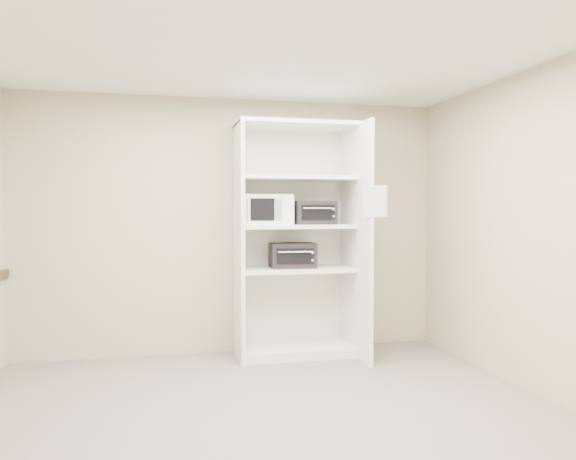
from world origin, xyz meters
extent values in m
cube|color=#665F58|center=(0.00, 0.00, 0.00)|extent=(4.50, 4.00, 0.01)
cube|color=white|center=(0.00, 0.00, 2.70)|extent=(4.50, 4.00, 0.01)
cube|color=tan|center=(0.00, 2.00, 1.35)|extent=(4.50, 0.02, 2.70)
cube|color=tan|center=(0.00, -2.00, 1.35)|extent=(4.50, 0.02, 2.70)
cube|color=tan|center=(2.25, 0.00, 1.35)|extent=(0.02, 4.00, 2.70)
cube|color=silver|center=(0.02, 1.68, 1.20)|extent=(0.04, 0.60, 2.40)
cube|color=silver|center=(1.22, 1.53, 1.20)|extent=(0.04, 0.90, 2.40)
cube|color=silver|center=(0.62, 1.99, 1.20)|extent=(1.24, 0.02, 2.40)
cube|color=silver|center=(0.62, 1.70, 0.05)|extent=(1.16, 0.56, 0.10)
cube|color=silver|center=(0.62, 1.70, 0.90)|extent=(1.16, 0.56, 0.04)
cube|color=silver|center=(0.62, 1.70, 1.35)|extent=(1.16, 0.56, 0.04)
cube|color=silver|center=(0.62, 1.70, 1.85)|extent=(1.16, 0.56, 0.04)
cube|color=silver|center=(0.62, 1.70, 2.40)|extent=(1.24, 0.60, 0.04)
cube|color=white|center=(0.31, 1.75, 1.53)|extent=(0.52, 0.39, 0.31)
cube|color=black|center=(0.80, 1.67, 1.49)|extent=(0.43, 0.33, 0.24)
cube|color=black|center=(0.59, 1.71, 1.05)|extent=(0.48, 0.38, 0.26)
cube|color=white|center=(1.25, 1.07, 1.61)|extent=(0.23, 0.02, 0.30)
camera|label=1|loc=(-0.77, -3.97, 1.52)|focal=35.00mm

